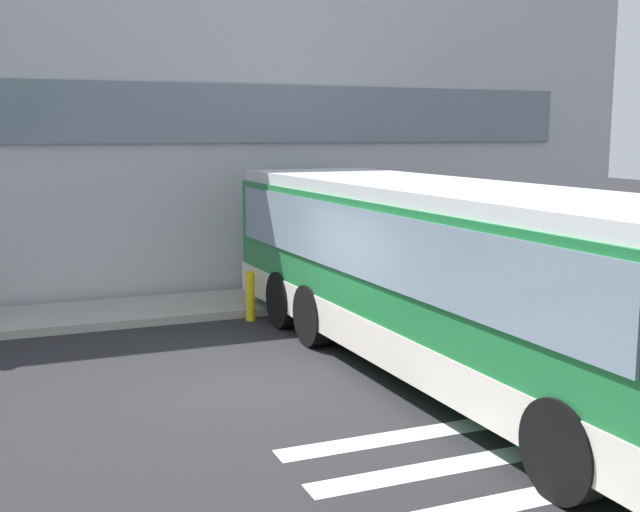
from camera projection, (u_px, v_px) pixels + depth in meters
The scene contains 6 objects.
ground_plane at pixel (233, 388), 10.63m from camera, with size 80.00×90.00×0.02m, color #232326.
bay_paint_stripes at pixel (555, 492), 7.53m from camera, with size 4.40×3.96×0.01m.
terminal_building at pixel (82, 120), 20.44m from camera, with size 25.21×13.80×7.49m.
boarding_curb at pixel (164, 309), 15.00m from camera, with size 27.41×2.00×0.15m, color #9E9B93.
bus_main_foreground at pixel (455, 284), 10.92m from camera, with size 3.02×11.21×2.70m.
safety_bollard_yellow at pixel (250, 296), 14.35m from camera, with size 0.18×0.18×0.90m, color yellow.
Camera 1 is at (-2.76, -9.90, 3.43)m, focal length 44.05 mm.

